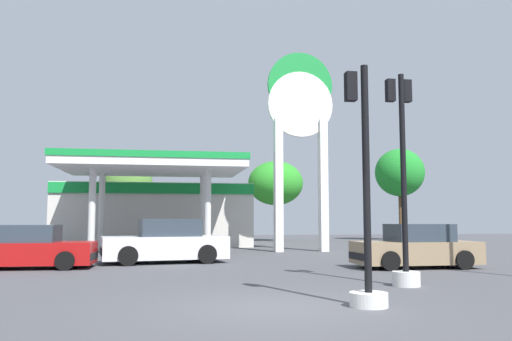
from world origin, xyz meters
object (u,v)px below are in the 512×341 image
object	(u,v)px
station_pole_sign	(300,127)
car_0	(416,248)
traffic_signal_1	(365,229)
tree_1	(128,180)
tree_2	(276,183)
car_2	(165,243)
traffic_signal_0	(404,206)
car_1	(31,249)
tree_3	(400,173)

from	to	relation	value
station_pole_sign	car_0	size ratio (longest dim) A/B	2.51
traffic_signal_1	tree_1	size ratio (longest dim) A/B	0.80
station_pole_sign	traffic_signal_1	bearing A→B (deg)	-100.44
station_pole_sign	tree_2	bearing A→B (deg)	84.21
car_2	traffic_signal_0	size ratio (longest dim) A/B	0.92
car_0	tree_1	world-z (taller)	tree_1
car_2	tree_2	world-z (taller)	tree_2
station_pole_sign	traffic_signal_0	world-z (taller)	station_pole_sign
car_0	traffic_signal_0	xyz separation A→B (m)	(-2.52, -4.46, 1.28)
car_0	car_2	distance (m)	9.06
car_2	tree_2	size ratio (longest dim) A/B	0.81
car_0	car_2	size ratio (longest dim) A/B	0.85
car_0	tree_2	bearing A→B (deg)	90.76
car_1	car_2	distance (m)	4.70
tree_3	car_1	bearing A→B (deg)	-138.18
car_1	tree_3	bearing A→B (deg)	41.82
traffic_signal_0	traffic_signal_1	bearing A→B (deg)	-127.22
car_2	tree_2	distance (m)	20.30
car_2	traffic_signal_0	bearing A→B (deg)	-53.90
traffic_signal_0	tree_2	world-z (taller)	tree_2
car_0	car_1	world-z (taller)	car_0
station_pole_sign	tree_3	world-z (taller)	station_pole_sign
station_pole_sign	car_2	xyz separation A→B (m)	(-6.80, -5.84, -5.66)
tree_2	car_0	bearing A→B (deg)	-89.24
station_pole_sign	traffic_signal_0	xyz separation A→B (m)	(-0.97, -13.83, -4.45)
car_1	traffic_signal_0	xyz separation A→B (m)	(10.23, -6.35, 1.29)
car_2	tree_3	bearing A→B (deg)	45.60
car_1	traffic_signal_1	size ratio (longest dim) A/B	0.89
car_2	traffic_signal_1	distance (m)	11.39
car_1	car_2	world-z (taller)	car_2
car_2	tree_2	bearing A→B (deg)	66.20
car_0	traffic_signal_1	bearing A→B (deg)	-122.59
tree_2	car_1	bearing A→B (deg)	-122.03
car_0	traffic_signal_0	distance (m)	5.28
station_pole_sign	traffic_signal_1	world-z (taller)	station_pole_sign
car_0	car_1	bearing A→B (deg)	171.58
station_pole_sign	tree_2	size ratio (longest dim) A/B	1.72
tree_2	tree_1	bearing A→B (deg)	-168.39
car_1	tree_1	distance (m)	18.18
station_pole_sign	tree_3	distance (m)	17.08
tree_1	tree_3	bearing A→B (deg)	6.77
car_0	car_2	bearing A→B (deg)	157.08
tree_1	tree_2	size ratio (longest dim) A/B	0.96
car_1	tree_2	size ratio (longest dim) A/B	0.68
car_1	tree_3	distance (m)	30.64
station_pole_sign	traffic_signal_0	distance (m)	14.56
car_0	car_2	xyz separation A→B (m)	(-8.35, 3.53, 0.08)
car_0	tree_1	bearing A→B (deg)	119.21
traffic_signal_1	station_pole_sign	bearing A→B (deg)	79.56
tree_3	traffic_signal_1	bearing A→B (deg)	-116.22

